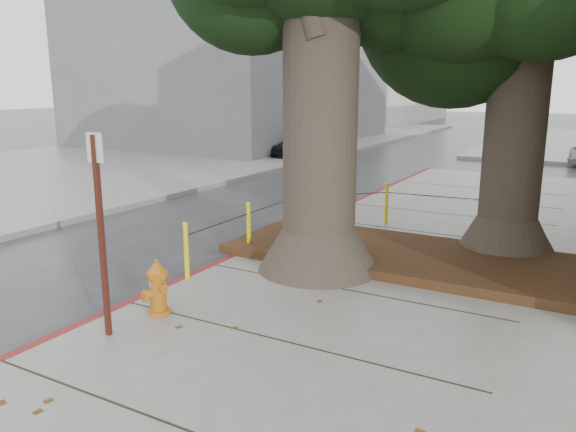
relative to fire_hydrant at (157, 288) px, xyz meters
name	(u,v)px	position (x,y,z in m)	size (l,w,h in m)	color
ground	(245,342)	(1.33, 0.10, -0.52)	(140.00, 140.00, 0.00)	#28282B
sidewalk_opposite	(91,166)	(-12.67, 10.10, -0.45)	(14.00, 60.00, 0.15)	slate
curb_red	(229,261)	(-0.67, 2.60, -0.45)	(0.14, 26.00, 0.16)	maroon
planter_bed	(409,256)	(2.23, 4.00, -0.29)	(6.40, 2.60, 0.16)	black
building_far_grey	(238,35)	(-13.67, 22.10, 5.48)	(12.00, 16.00, 12.00)	slate
building_far_white	(361,38)	(-15.67, 45.10, 6.98)	(12.00, 18.00, 15.00)	silver
bollard_ring	(331,216)	(0.47, 4.47, 0.14)	(3.79, 5.39, 0.95)	yellow
fire_hydrant	(157,288)	(0.00, 0.00, 0.00)	(0.42, 0.42, 0.77)	#CA6B14
signpost	(101,224)	(-0.08, -0.81, 1.04)	(0.25, 0.06, 2.50)	#471911
car_dark	(302,144)	(-7.01, 17.29, 0.06)	(1.63, 4.02, 1.17)	black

